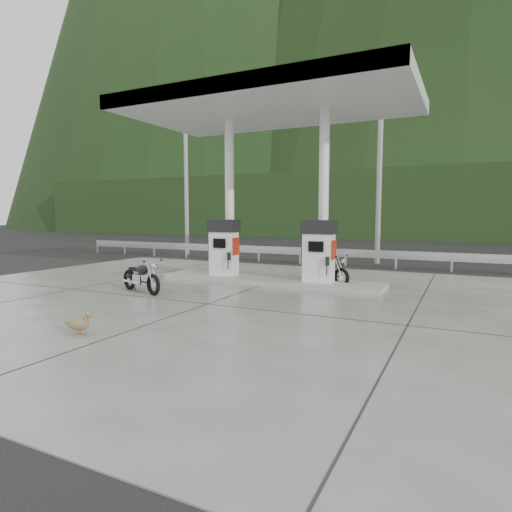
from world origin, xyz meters
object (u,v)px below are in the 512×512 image
at_px(gas_pump_left, 224,247).
at_px(duck, 78,325).
at_px(motorcycle_right, 325,271).
at_px(gas_pump_right, 319,251).
at_px(motorcycle_left, 141,277).

relative_size(gas_pump_left, duck, 3.62).
xyz_separation_m(gas_pump_left, motorcycle_right, (3.23, 0.55, -0.65)).
bearing_deg(gas_pump_right, duck, -108.43).
bearing_deg(motorcycle_right, motorcycle_left, -115.33).
height_order(gas_pump_right, motorcycle_left, gas_pump_right).
distance_m(motorcycle_left, motorcycle_right, 5.41).
bearing_deg(motorcycle_right, duck, -83.64).
height_order(motorcycle_left, duck, motorcycle_left).
height_order(motorcycle_right, duck, motorcycle_right).
bearing_deg(motorcycle_right, gas_pump_right, -69.38).
bearing_deg(motorcycle_left, duck, -44.55).
height_order(gas_pump_left, motorcycle_right, gas_pump_left).
distance_m(motorcycle_left, duck, 4.13).
bearing_deg(gas_pump_left, gas_pump_right, 0.00).
xyz_separation_m(gas_pump_left, duck, (0.97, -6.70, -0.87)).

